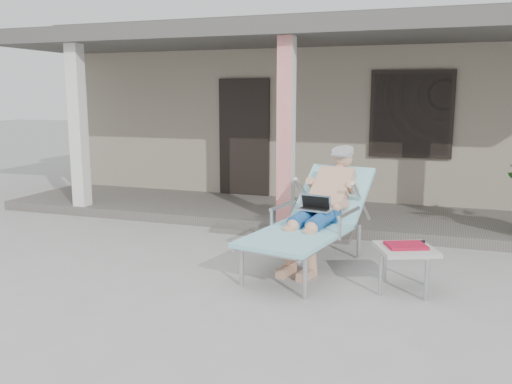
% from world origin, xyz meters
% --- Properties ---
extents(ground, '(60.00, 60.00, 0.00)m').
position_xyz_m(ground, '(0.00, 0.00, 0.00)').
color(ground, '#9E9E99').
rests_on(ground, ground).
extents(house, '(10.40, 5.40, 3.30)m').
position_xyz_m(house, '(0.00, 6.50, 1.67)').
color(house, gray).
rests_on(house, ground).
extents(porch_deck, '(10.00, 2.00, 0.15)m').
position_xyz_m(porch_deck, '(0.00, 3.00, 0.07)').
color(porch_deck, '#605B56').
rests_on(porch_deck, ground).
extents(porch_overhang, '(10.00, 2.30, 2.85)m').
position_xyz_m(porch_overhang, '(0.00, 2.95, 2.79)').
color(porch_overhang, silver).
rests_on(porch_overhang, porch_deck).
extents(porch_step, '(2.00, 0.30, 0.07)m').
position_xyz_m(porch_step, '(0.00, 1.85, 0.04)').
color(porch_step, '#605B56').
rests_on(porch_step, ground).
extents(lounger, '(1.22, 2.28, 1.43)m').
position_xyz_m(lounger, '(0.77, 0.79, 0.88)').
color(lounger, '#B7B7BC').
rests_on(lounger, ground).
extents(side_table, '(0.71, 0.71, 0.49)m').
position_xyz_m(side_table, '(1.81, 0.20, 0.41)').
color(side_table, '#AFAFAA').
rests_on(side_table, ground).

